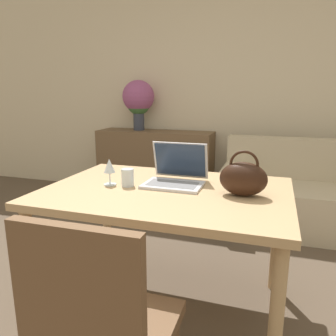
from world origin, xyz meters
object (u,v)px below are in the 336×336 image
Objects in this scene: wine_glass at (109,167)px; flower_vase at (138,99)px; chair at (100,327)px; couch at (310,199)px; laptop at (176,173)px; handbag at (243,178)px; drinking_glass at (128,177)px.

flower_vase is at bearing 108.48° from wine_glass.
chair is 1.55× the size of flower_vase.
flower_vase reaches higher than couch.
chair is 2.75× the size of laptop.
drinking_glass is at bearing -178.04° from handbag.
chair is 5.93× the size of wine_glass.
flower_vase is at bearing 125.45° from handbag.
wine_glass is at bearing -156.70° from laptop.
handbag is (0.64, 0.02, 0.04)m from drinking_glass.
handbag reaches higher than chair.
flower_vase is (-1.93, 0.46, 0.90)m from couch.
laptop is at bearing 29.73° from drinking_glass.
wine_glass reaches higher than drinking_glass.
drinking_glass is 2.22m from flower_vase.
chair is 9.12× the size of drinking_glass.
chair is at bearing -88.83° from laptop.
laptop is 3.32× the size of drinking_glass.
drinking_glass is 0.64m from handbag.
laptop is 2.19m from flower_vase.
couch is at bearing 72.19° from handbag.
couch is 4.91× the size of laptop.
handbag is (0.37, 0.83, 0.33)m from chair.
couch is 16.28× the size of drinking_glass.
couch is 2.10m from wine_glass.
flower_vase reaches higher than laptop.
chair is 0.95m from wine_glass.
laptop is 0.29m from drinking_glass.
laptop is (-0.02, 0.95, 0.30)m from chair.
flower_vase reaches higher than drinking_glass.
handbag is at bearing -54.55° from flower_vase.
wine_glass is (-0.35, -0.15, 0.04)m from laptop.
couch is (0.87, 2.39, -0.22)m from chair.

